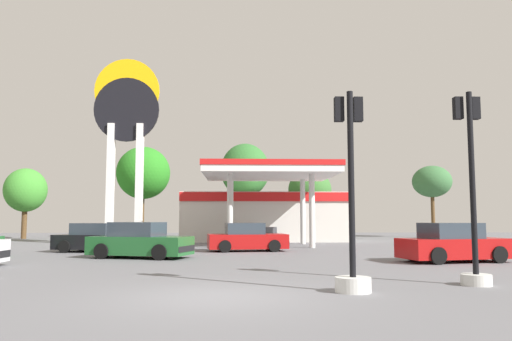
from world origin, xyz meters
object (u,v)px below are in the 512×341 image
car_3 (96,239)px  tree_1 (143,173)px  station_pole_sign (126,126)px  car_2 (454,244)px  car_5 (247,238)px  tree_2 (245,170)px  traffic_signal_2 (352,228)px  tree_3 (310,190)px  car_1 (140,242)px  tree_0 (26,190)px  traffic_signal_1 (473,211)px  tree_4 (432,182)px

car_3 → tree_1: tree_1 is taller
station_pole_sign → car_2: bearing=-39.3°
station_pole_sign → car_2: 20.56m
car_5 → tree_2: 15.76m
traffic_signal_2 → tree_3: tree_3 is taller
car_1 → car_3: size_ratio=1.07×
station_pole_sign → tree_0: (-9.81, 9.20, -3.52)m
car_3 → traffic_signal_1: bearing=-44.4°
tree_0 → tree_4: 33.23m
tree_4 → car_2: bearing=-109.8°
car_2 → tree_1: tree_1 is taller
car_1 → traffic_signal_1: traffic_signal_1 is taller
car_1 → tree_4: bearing=45.4°
station_pole_sign → car_3: size_ratio=2.82×
car_1 → car_2: (12.13, -2.29, -0.00)m
tree_2 → tree_3: bearing=19.3°
car_2 → traffic_signal_2: traffic_signal_2 is taller
traffic_signal_2 → tree_2: tree_2 is taller
tree_1 → tree_2: 8.36m
tree_2 → tree_4: 15.95m
car_5 → traffic_signal_2: bearing=-81.4°
traffic_signal_1 → station_pole_sign: bearing=124.3°
car_5 → tree_0: size_ratio=0.73×
car_3 → tree_3: (12.91, 17.24, 3.36)m
car_3 → traffic_signal_1: 17.80m
car_5 → tree_4: (15.97, 16.74, 4.03)m
tree_2 → car_5: bearing=-90.5°
station_pole_sign → traffic_signal_1: 23.34m
car_5 → tree_2: (0.12, 15.01, 4.79)m
car_1 → tree_4: size_ratio=0.73×
traffic_signal_1 → traffic_signal_2: 3.46m
traffic_signal_2 → tree_1: bearing=109.0°
traffic_signal_2 → car_2: bearing=53.3°
car_5 → tree_1: bearing=116.9°
car_5 → tree_1: 18.61m
tree_1 → tree_4: size_ratio=1.23×
tree_0 → traffic_signal_1: bearing=-51.0°
traffic_signal_2 → tree_4: bearing=65.6°
car_5 → traffic_signal_2: traffic_signal_2 is taller
car_1 → tree_0: 23.28m
car_5 → traffic_signal_1: size_ratio=0.84×
tree_1 → tree_3: size_ratio=1.31×
car_1 → tree_0: (-12.73, 19.24, 3.13)m
car_1 → car_5: car_1 is taller
car_2 → car_3: (-14.95, 6.03, -0.03)m
car_3 → tree_4: size_ratio=0.68×
car_3 → tree_2: size_ratio=0.54×
tree_1 → car_2: bearing=-54.8°
traffic_signal_2 → tree_1: (-10.26, 29.84, 3.85)m
car_5 → tree_0: bearing=138.6°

